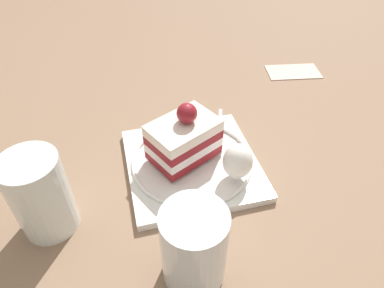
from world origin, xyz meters
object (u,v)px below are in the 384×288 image
object	(u,v)px
dessert_plate	(192,163)
folded_napkin	(293,71)
cake_slice	(184,138)
whipped_cream_dollop	(238,161)
drink_glass_near	(194,249)
fork	(220,131)
drink_glass_far	(42,198)

from	to	relation	value
dessert_plate	folded_napkin	bearing A→B (deg)	32.62
folded_napkin	cake_slice	bearing A→B (deg)	-149.71
dessert_plate	whipped_cream_dollop	world-z (taller)	whipped_cream_dollop
drink_glass_near	folded_napkin	size ratio (longest dim) A/B	0.94
dessert_plate	folded_napkin	size ratio (longest dim) A/B	1.90
whipped_cream_dollop	fork	distance (m)	0.10
dessert_plate	drink_glass_far	xyz separation A→B (m)	(-0.21, -0.04, 0.04)
folded_napkin	fork	bearing A→B (deg)	-147.79
fork	drink_glass_near	size ratio (longest dim) A/B	0.96
whipped_cream_dollop	drink_glass_far	bearing A→B (deg)	175.92
fork	folded_napkin	bearing A→B (deg)	32.21
fork	drink_glass_near	distance (m)	0.24
cake_slice	drink_glass_far	distance (m)	0.21
whipped_cream_dollop	fork	world-z (taller)	whipped_cream_dollop
cake_slice	drink_glass_near	xyz separation A→B (m)	(-0.05, -0.18, -0.00)
cake_slice	drink_glass_far	size ratio (longest dim) A/B	1.01
dessert_plate	drink_glass_near	bearing A→B (deg)	-109.15
fork	drink_glass_far	distance (m)	0.29
dessert_plate	cake_slice	world-z (taller)	cake_slice
cake_slice	drink_glass_far	bearing A→B (deg)	-166.82
dessert_plate	drink_glass_near	xyz separation A→B (m)	(-0.06, -0.16, 0.04)
fork	drink_glass_near	world-z (taller)	drink_glass_near
whipped_cream_dollop	folded_napkin	world-z (taller)	whipped_cream_dollop
whipped_cream_dollop	drink_glass_near	world-z (taller)	drink_glass_near
whipped_cream_dollop	drink_glass_near	xyz separation A→B (m)	(-0.11, -0.11, 0.00)
dessert_plate	whipped_cream_dollop	distance (m)	0.08
whipped_cream_dollop	drink_glass_far	world-z (taller)	drink_glass_far
whipped_cream_dollop	folded_napkin	xyz separation A→B (m)	(0.26, 0.25, -0.04)
drink_glass_far	folded_napkin	size ratio (longest dim) A/B	1.03
drink_glass_far	folded_napkin	distance (m)	0.57
drink_glass_near	drink_glass_far	xyz separation A→B (m)	(-0.16, 0.13, 0.00)
fork	drink_glass_far	size ratio (longest dim) A/B	0.88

